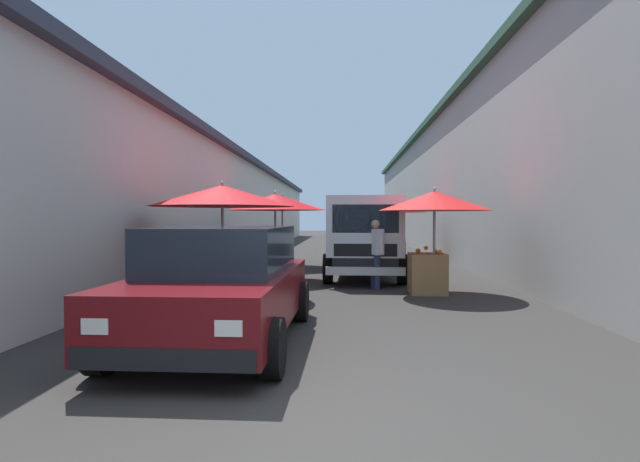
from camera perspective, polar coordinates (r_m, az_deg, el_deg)
name	(u,v)px	position (r m, az deg, el deg)	size (l,w,h in m)	color
ground	(339,263)	(16.90, 2.29, -3.81)	(90.00, 90.00, 0.00)	#33302D
building_left_whitewash	(157,205)	(20.50, -18.65, 2.88)	(49.80, 7.50, 4.16)	beige
building_right_concrete	(530,184)	(20.44, 23.49, 5.12)	(49.80, 7.50, 5.78)	gray
fruit_stall_near_right	(282,208)	(15.58, -4.47, 2.74)	(2.75, 2.75, 2.34)	#9E9EA3
fruit_stall_far_left	(276,211)	(12.22, -5.25, 2.38)	(2.35, 2.35, 2.26)	#9E9EA3
fruit_stall_far_right	(223,204)	(9.63, -11.34, 3.09)	(2.80, 2.80, 2.29)	#9E9EA3
fruit_stall_mid_lane	(391,214)	(18.10, 8.37, 2.03)	(2.75, 2.75, 2.27)	#9E9EA3
fruit_stall_near_left	(433,214)	(10.19, 13.17, 1.95)	(2.29, 2.29, 2.19)	#9E9EA3
hatchback_car	(223,284)	(6.26, -11.39, -6.09)	(3.94, 1.97, 1.45)	#600F14
delivery_truck	(365,239)	(12.20, 5.27, -0.96)	(4.97, 2.09, 2.08)	black
vendor_by_crates	(375,249)	(10.81, 6.53, -2.14)	(0.57, 0.37, 1.54)	navy
plastic_stool	(220,297)	(7.78, -11.72, -7.67)	(0.30, 0.30, 0.43)	#194CB2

